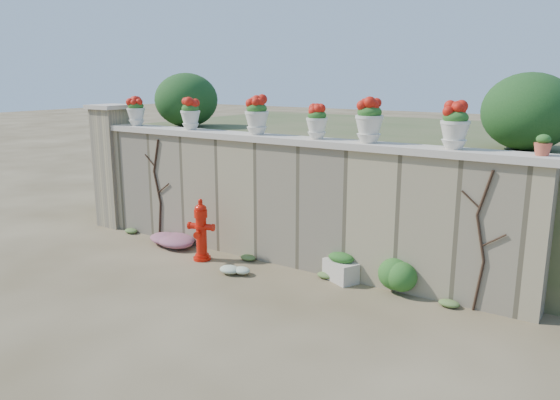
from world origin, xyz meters
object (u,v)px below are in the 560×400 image
Objects in this scene: urn_pot_0 at (136,112)px; terracotta_pot at (543,146)px; fire_hydrant at (201,230)px; planter_box at (341,268)px.

urn_pot_0 is 2.18× the size of terracotta_pot.
planter_box is at bearing -5.27° from fire_hydrant.
terracotta_pot is (7.19, 0.00, -0.15)m from urn_pot_0.
planter_box is (2.40, 0.45, -0.32)m from fire_hydrant.
urn_pot_0 is at bearing -158.72° from planter_box.
terracotta_pot reaches higher than planter_box.
urn_pot_0 is 7.20m from terracotta_pot.
terracotta_pot is (2.57, 0.25, 2.01)m from planter_box.
urn_pot_0 is at bearing -180.00° from terracotta_pot.
planter_box is at bearing -174.45° from terracotta_pot.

